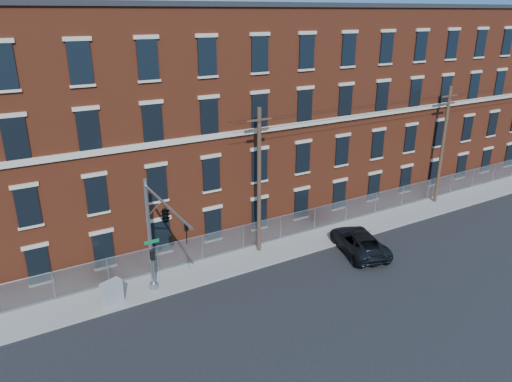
{
  "coord_description": "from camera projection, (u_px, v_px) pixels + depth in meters",
  "views": [
    {
      "loc": [
        -13.3,
        -19.96,
        15.72
      ],
      "look_at": [
        0.82,
        4.0,
        5.26
      ],
      "focal_mm": 33.53,
      "sensor_mm": 36.0,
      "label": 1
    }
  ],
  "objects": [
    {
      "name": "utility_cabinet",
      "position": [
        112.0,
        293.0,
        26.99
      ],
      "size": [
        1.27,
        0.93,
        1.43
      ],
      "primitive_type": "cube",
      "rotation": [
        0.0,
        0.0,
        0.35
      ],
      "color": "gray",
      "rests_on": "sidewalk"
    },
    {
      "name": "overhead_wires",
      "position": [
        449.0,
        98.0,
        38.76
      ],
      "size": [
        40.0,
        0.62,
        0.62
      ],
      "color": "black",
      "rests_on": "ground"
    },
    {
      "name": "utility_pole_mid",
      "position": [
        443.0,
        144.0,
        40.1
      ],
      "size": [
        1.8,
        0.28,
        10.0
      ],
      "color": "#432D21",
      "rests_on": "ground"
    },
    {
      "name": "sidewalk",
      "position": [
        372.0,
        224.0,
        37.67
      ],
      "size": [
        65.0,
        3.0,
        0.12
      ],
      "primitive_type": "cube",
      "color": "gray",
      "rests_on": "ground"
    },
    {
      "name": "utility_pole_near",
      "position": [
        259.0,
        179.0,
        31.54
      ],
      "size": [
        1.8,
        0.28,
        10.0
      ],
      "color": "#432D21",
      "rests_on": "ground"
    },
    {
      "name": "chain_link_fence",
      "position": [
        361.0,
        206.0,
        38.37
      ],
      "size": [
        59.06,
        0.06,
        1.85
      ],
      "color": "#A5A8AD",
      "rests_on": "ground"
    },
    {
      "name": "traffic_signal_mast",
      "position": [
        161.0,
        223.0,
        24.97
      ],
      "size": [
        0.9,
        6.75,
        7.0
      ],
      "color": "#9EA0A5",
      "rests_on": "ground"
    },
    {
      "name": "mill_building",
      "position": [
        308.0,
        103.0,
        42.02
      ],
      "size": [
        55.3,
        14.32,
        16.3
      ],
      "color": "maroon",
      "rests_on": "ground"
    },
    {
      "name": "pickup_truck",
      "position": [
        359.0,
        242.0,
        33.12
      ],
      "size": [
        3.98,
        6.04,
        1.54
      ],
      "primitive_type": "imported",
      "rotation": [
        0.0,
        0.0,
        2.86
      ],
      "color": "black",
      "rests_on": "ground"
    },
    {
      "name": "ground",
      "position": [
        279.0,
        298.0,
        27.95
      ],
      "size": [
        140.0,
        140.0,
        0.0
      ],
      "primitive_type": "plane",
      "color": "black",
      "rests_on": "ground"
    }
  ]
}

